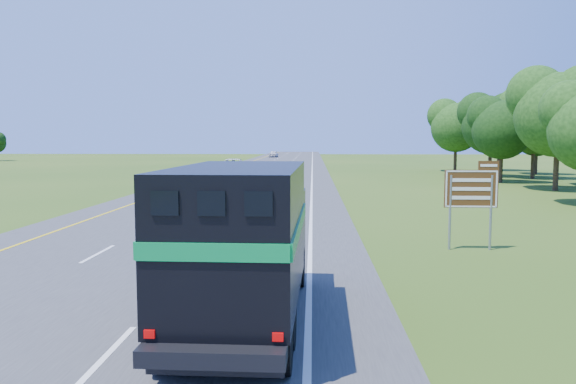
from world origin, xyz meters
name	(u,v)px	position (x,y,z in m)	size (l,w,h in m)	color
road	(259,178)	(0.00, 50.00, 0.02)	(15.00, 260.00, 0.04)	#38383A
lane_markings	(259,178)	(0.00, 50.00, 0.04)	(11.15, 260.00, 0.01)	yellow
horse_truck	(244,239)	(4.13, 3.95, 1.86)	(2.58, 7.73, 3.40)	black
white_suv	(233,167)	(-3.38, 54.51, 0.95)	(3.02, 6.55, 1.82)	silver
far_car	(274,154)	(-3.35, 119.58, 0.78)	(1.74, 4.32, 1.47)	silver
exit_sign	(472,192)	(11.29, 12.48, 2.09)	(1.90, 0.10, 3.22)	gray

